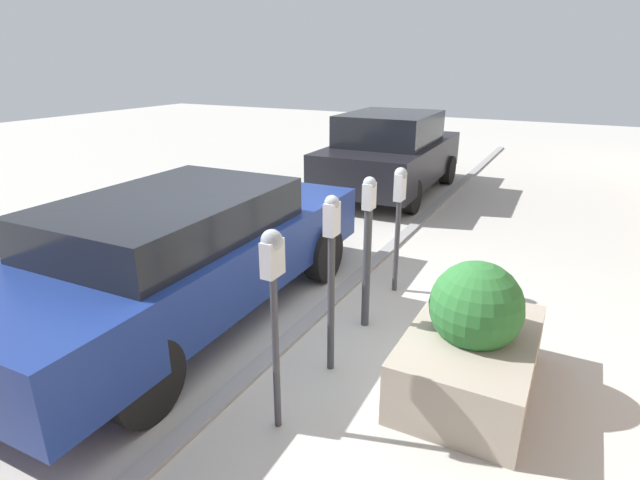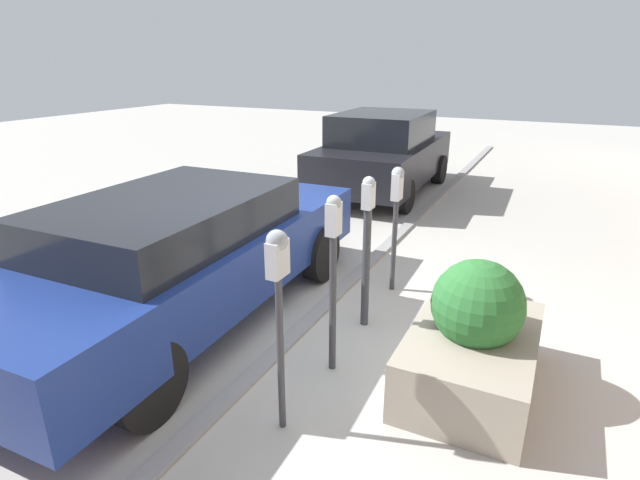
# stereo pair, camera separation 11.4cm
# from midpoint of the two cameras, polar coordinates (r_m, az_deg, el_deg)

# --- Properties ---
(ground_plane) EXTENTS (40.00, 40.00, 0.00)m
(ground_plane) POSITION_cam_midpoint_polar(r_m,az_deg,el_deg) (5.07, -0.70, -10.41)
(ground_plane) COLOR #ADAAA3
(curb_strip) EXTENTS (24.50, 0.16, 0.04)m
(curb_strip) POSITION_cam_midpoint_polar(r_m,az_deg,el_deg) (5.09, -1.51, -10.00)
(curb_strip) COLOR gray
(curb_strip) RESTS_ON ground_plane
(parking_meter_nearest) EXTENTS (0.17, 0.15, 1.54)m
(parking_meter_nearest) POSITION_cam_midpoint_polar(r_m,az_deg,el_deg) (3.34, -4.39, -5.06)
(parking_meter_nearest) COLOR #38383D
(parking_meter_nearest) RESTS_ON ground_plane
(parking_meter_second) EXTENTS (0.14, 0.12, 1.57)m
(parking_meter_second) POSITION_cam_midpoint_polar(r_m,az_deg,el_deg) (4.05, 2.12, -2.10)
(parking_meter_second) COLOR #38383D
(parking_meter_second) RESTS_ON ground_plane
(parking_meter_middle) EXTENTS (0.14, 0.12, 1.55)m
(parking_meter_middle) POSITION_cam_midpoint_polar(r_m,az_deg,el_deg) (4.83, 6.14, 0.11)
(parking_meter_middle) COLOR #38383D
(parking_meter_middle) RESTS_ON ground_plane
(parking_meter_fourth) EXTENTS (0.17, 0.14, 1.46)m
(parking_meter_fourth) POSITION_cam_midpoint_polar(r_m,az_deg,el_deg) (5.62, 9.60, 4.09)
(parking_meter_fourth) COLOR #38383D
(parking_meter_fourth) RESTS_ON ground_plane
(planter_box) EXTENTS (1.53, 0.96, 1.11)m
(planter_box) POSITION_cam_midpoint_polar(r_m,az_deg,el_deg) (4.28, 17.69, -11.16)
(planter_box) COLOR gray
(planter_box) RESTS_ON ground_plane
(parked_car_middle) EXTENTS (4.67, 1.90, 1.35)m
(parked_car_middle) POSITION_cam_midpoint_polar(r_m,az_deg,el_deg) (5.22, -14.57, -1.20)
(parked_car_middle) COLOR navy
(parked_car_middle) RESTS_ON ground_plane
(parked_car_rear) EXTENTS (4.11, 1.95, 1.59)m
(parked_car_rear) POSITION_cam_midpoint_polar(r_m,az_deg,el_deg) (10.17, 8.45, 9.85)
(parked_car_rear) COLOR black
(parked_car_rear) RESTS_ON ground_plane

